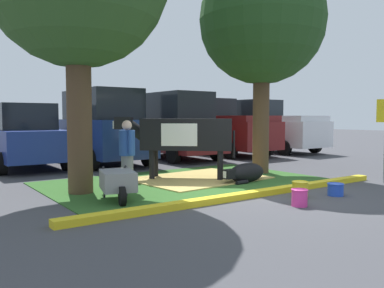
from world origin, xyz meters
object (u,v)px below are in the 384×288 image
calf_lying (246,173)px  person_handler (127,154)px  bucket_blue (336,189)px  sedan_blue (23,137)px  pickup_truck_black (269,127)px  bucket_pink (300,197)px  suv_black (102,127)px  shade_tree_right (262,22)px  wheelbarrow (118,181)px  cow_holstein (183,135)px  suv_dark_grey (173,126)px  pickup_truck_maroon (220,128)px  bucket_yellow (300,189)px

calf_lying → person_handler: person_handler is taller
bucket_blue → sedan_blue: sedan_blue is taller
sedan_blue → pickup_truck_black: pickup_truck_black is taller
pickup_truck_black → bucket_pink: bearing=-133.4°
suv_black → pickup_truck_black: suv_black is taller
bucket_blue → calf_lying: bearing=99.5°
calf_lying → suv_black: 6.01m
shade_tree_right → sedan_blue: size_ratio=1.37×
wheelbarrow → bucket_blue: size_ratio=4.76×
cow_holstein → pickup_truck_black: pickup_truck_black is taller
sedan_blue → bucket_pink: bearing=-72.5°
wheelbarrow → suv_black: size_ratio=0.35×
cow_holstein → wheelbarrow: 3.04m
wheelbarrow → suv_dark_grey: size_ratio=0.35×
pickup_truck_black → calf_lying: bearing=-139.5°
shade_tree_right → bucket_pink: bearing=-125.5°
person_handler → bucket_blue: 4.40m
bucket_pink → suv_black: (-0.30, 8.26, 1.11)m
person_handler → suv_dark_grey: suv_dark_grey is taller
suv_black → pickup_truck_black: size_ratio=0.85×
bucket_blue → cow_holstein: bearing=110.6°
calf_lying → pickup_truck_maroon: pickup_truck_maroon is taller
bucket_pink → suv_dark_grey: 8.78m
shade_tree_right → calf_lying: bearing=-146.6°
pickup_truck_black → cow_holstein: bearing=-149.6°
cow_holstein → suv_dark_grey: suv_dark_grey is taller
bucket_yellow → suv_black: 7.85m
calf_lying → bucket_pink: calf_lying is taller
suv_dark_grey → suv_black: bearing=-179.0°
person_handler → bucket_yellow: 3.67m
person_handler → suv_black: 5.46m
shade_tree_right → bucket_blue: size_ratio=17.82×
wheelbarrow → pickup_truck_maroon: bearing=39.7°
bucket_pink → suv_dark_grey: size_ratio=0.07×
sedan_blue → pickup_truck_maroon: bearing=0.3°
cow_holstein → suv_black: suv_black is taller
shade_tree_right → bucket_yellow: size_ratio=18.01×
shade_tree_right → sedan_blue: shade_tree_right is taller
calf_lying → bucket_yellow: calf_lying is taller
bucket_pink → pickup_truck_maroon: pickup_truck_maroon is taller
bucket_blue → bucket_pink: bearing=-171.0°
calf_lying → cow_holstein: bearing=126.3°
bucket_yellow → sedan_blue: sedan_blue is taller
shade_tree_right → person_handler: (-4.37, -0.38, -3.42)m
cow_holstein → pickup_truck_maroon: bearing=43.2°
bucket_yellow → bucket_pink: bearing=-141.0°
shade_tree_right → calf_lying: (-1.46, -0.97, -4.01)m
shade_tree_right → wheelbarrow: (-4.95, -1.17, -3.86)m
shade_tree_right → sedan_blue: bearing=134.7°
person_handler → pickup_truck_black: bearing=28.7°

